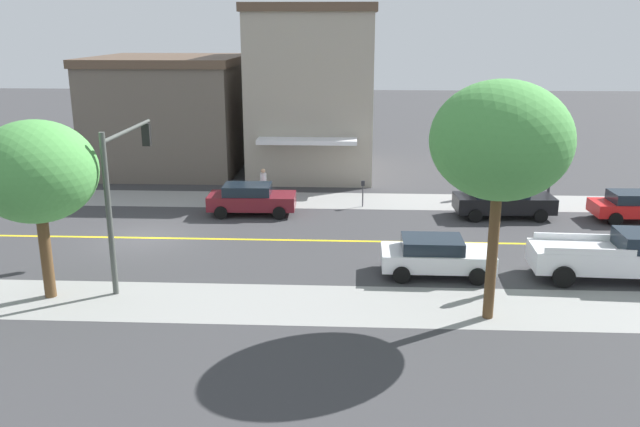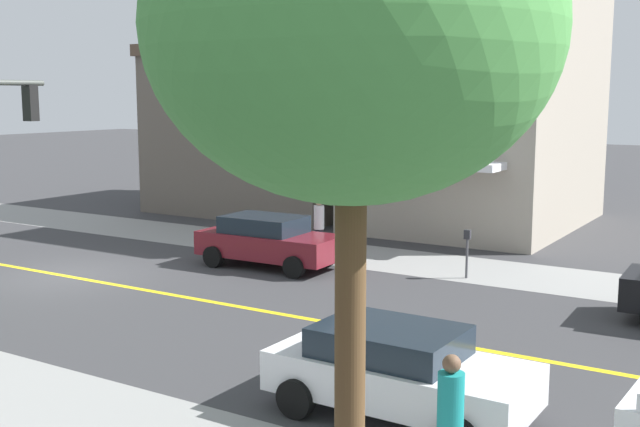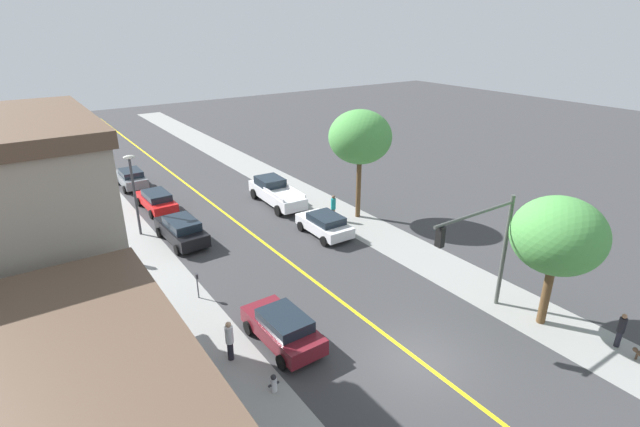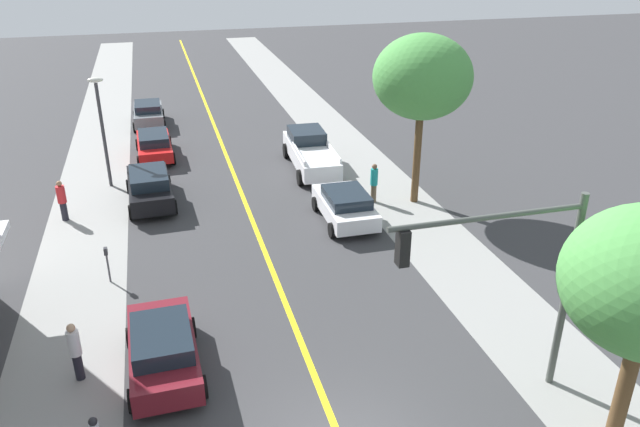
{
  "view_description": "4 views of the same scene",
  "coord_description": "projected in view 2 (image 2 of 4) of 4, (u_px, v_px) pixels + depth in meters",
  "views": [
    {
      "loc": [
        27.49,
        9.17,
        9.11
      ],
      "look_at": [
        3.16,
        7.96,
        2.14
      ],
      "focal_mm": 37.09,
      "sensor_mm": 36.0,
      "label": 1
    },
    {
      "loc": [
        14.74,
        17.67,
        5.1
      ],
      "look_at": [
        0.5,
        8.81,
        2.56
      ],
      "focal_mm": 44.34,
      "sensor_mm": 36.0,
      "label": 2
    },
    {
      "loc": [
        -12.37,
        -10.8,
        13.09
      ],
      "look_at": [
        3.1,
        11.8,
        1.88
      ],
      "focal_mm": 26.69,
      "sensor_mm": 36.0,
      "label": 3
    },
    {
      "loc": [
        -3.5,
        -10.65,
        11.51
      ],
      "look_at": [
        1.96,
        9.48,
        1.89
      ],
      "focal_mm": 34.69,
      "sensor_mm": 36.0,
      "label": 4
    }
  ],
  "objects": [
    {
      "name": "maroon_sedan_left_curb",
      "position": [
        269.0,
        240.0,
        23.47
      ],
      "size": [
        2.13,
        4.35,
        1.52
      ],
      "rotation": [
        0.0,
        0.0,
        1.6
      ],
      "color": "maroon",
      "rests_on": "ground"
    },
    {
      "name": "fire_hydrant",
      "position": [
        243.0,
        238.0,
        26.22
      ],
      "size": [
        0.44,
        0.24,
        0.77
      ],
      "color": "silver",
      "rests_on": "ground"
    },
    {
      "name": "brick_apartment_block",
      "position": [
        482.0,
        93.0,
        30.66
      ],
      "size": [
        11.65,
        7.69,
        10.31
      ],
      "rotation": [
        0.0,
        0.0,
        -1.57
      ],
      "color": "#A39989",
      "rests_on": "ground"
    },
    {
      "name": "pedestrian_white_shirt",
      "position": [
        319.0,
        225.0,
        25.23
      ],
      "size": [
        0.34,
        0.34,
        1.82
      ],
      "rotation": [
        0.0,
        0.0,
        2.95
      ],
      "color": "black",
      "rests_on": "ground"
    },
    {
      "name": "road_centerline_stripe",
      "position": [
        66.0,
        276.0,
        22.36
      ],
      "size": [
        0.2,
        126.0,
        0.0
      ],
      "primitive_type": "cube",
      "color": "yellow",
      "rests_on": "ground"
    },
    {
      "name": "street_tree_left_near",
      "position": [
        352.0,
        29.0,
        8.0
      ],
      "size": [
        4.28,
        4.28,
        7.6
      ],
      "color": "brown",
      "rests_on": "ground"
    },
    {
      "name": "ground_plane",
      "position": [
        66.0,
        276.0,
        22.36
      ],
      "size": [
        140.0,
        140.0,
        0.0
      ],
      "primitive_type": "plane",
      "color": "#38383A"
    },
    {
      "name": "tan_rowhouse",
      "position": [
        286.0,
        127.0,
        35.73
      ],
      "size": [
        9.9,
        9.25,
        7.2
      ],
      "rotation": [
        0.0,
        0.0,
        -1.57
      ],
      "color": "#665B51",
      "rests_on": "ground"
    },
    {
      "name": "parking_meter",
      "position": [
        467.0,
        246.0,
        21.97
      ],
      "size": [
        0.12,
        0.18,
        1.37
      ],
      "color": "#4C4C51",
      "rests_on": "ground"
    },
    {
      "name": "sidewalk_left",
      "position": [
        220.0,
        239.0,
        28.15
      ],
      "size": [
        3.37,
        126.0,
        0.01
      ],
      "primitive_type": "cube",
      "color": "gray",
      "rests_on": "ground"
    },
    {
      "name": "pedestrian_teal_shirt",
      "position": [
        450.0,
        420.0,
        10.05
      ],
      "size": [
        0.34,
        0.34,
        1.86
      ],
      "rotation": [
        0.0,
        0.0,
        4.76
      ],
      "color": "brown",
      "rests_on": "ground"
    },
    {
      "name": "white_sedan_right_curb",
      "position": [
        398.0,
        369.0,
        12.55
      ],
      "size": [
        2.14,
        4.19,
        1.45
      ],
      "rotation": [
        0.0,
        0.0,
        1.56
      ],
      "color": "silver",
      "rests_on": "ground"
    }
  ]
}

